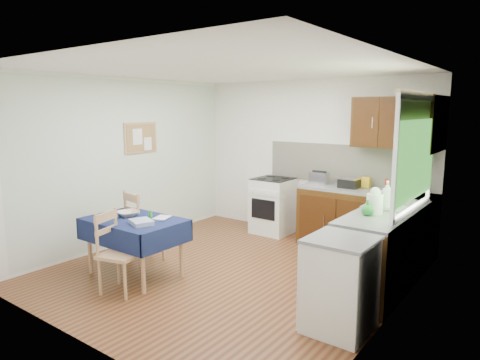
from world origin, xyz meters
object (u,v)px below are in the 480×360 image
Objects in this scene: chair_far at (141,224)px; toaster at (319,178)px; dining_table at (134,227)px; dish_rack at (384,206)px; sandwich_press at (349,183)px; kettle at (375,202)px; chair_near at (117,250)px.

toaster reaches higher than chair_far.
dining_table is 2.63× the size of dish_rack.
kettle is at bearing -36.02° from sandwich_press.
chair_far is 2.72m from toaster.
chair_far is 3.00m from sandwich_press.
sandwich_press is (0.49, -0.01, -0.02)m from toaster.
chair_near is 3.38m from sandwich_press.
chair_far reaches higher than dining_table.
toaster reaches higher than dining_table.
kettle is at bearing -77.78° from dish_rack.
toaster is 0.49m from sandwich_press.
toaster is (1.18, 2.60, 0.38)m from dining_table.
sandwich_press is at bearing -41.11° from chair_near.
chair_far reaches higher than chair_near.
dish_rack is (2.28, 2.03, 0.44)m from chair_near.
toaster is 1.89m from kettle.
chair_far is 3.61× the size of sandwich_press.
chair_far is (-0.32, 0.38, -0.10)m from dining_table.
toaster is 0.61× the size of dish_rack.
kettle is (0.84, -1.33, 0.05)m from sandwich_press.
chair_far is 3.00m from kettle.
dish_rack reaches higher than toaster.
chair_far is 1.05× the size of chair_near.
toaster is at bearing 134.55° from kettle.
sandwich_press is at bearing -24.27° from toaster.
kettle is at bearing -67.98° from toaster.
toaster is at bearing -33.08° from chair_near.
toaster is at bearing 153.89° from dish_rack.
dining_table is 3.10m from sandwich_press.
dish_rack reaches higher than dining_table.
sandwich_press is at bearing 141.30° from dish_rack.
sandwich_press is (1.98, 2.21, 0.46)m from chair_far.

